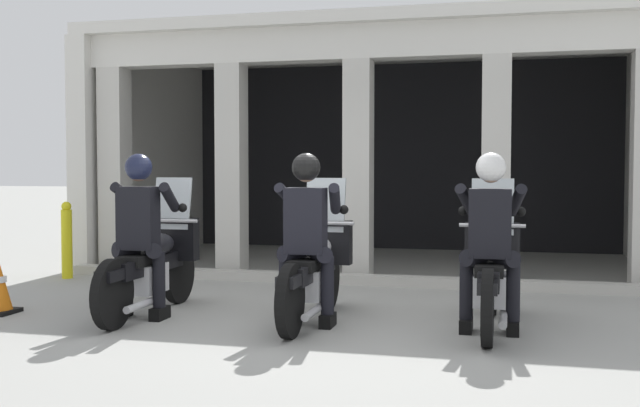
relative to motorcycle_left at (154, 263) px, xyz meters
The scene contains 10 objects.
ground_plane 3.49m from the motorcycle_left, 61.74° to the left, with size 80.00×80.00×0.00m, color #999993.
station_building 5.44m from the motorcycle_left, 73.11° to the left, with size 8.09×4.42×3.43m.
kerb_strip 2.81m from the motorcycle_left, 56.98° to the left, with size 7.59×0.24×0.12m, color #B7B5AD.
motorcycle_left is the anchor object (origin of this frame).
police_officer_left 0.52m from the motorcycle_left, 90.26° to the right, with size 0.63×0.61×1.58m.
motorcycle_center 1.64m from the motorcycle_left, ahead, with size 0.62×2.04×1.35m.
police_officer_center 1.71m from the motorcycle_left, ahead, with size 0.63×0.61×1.58m.
motorcycle_right 3.28m from the motorcycle_left, ahead, with size 0.62×2.04×1.35m.
police_officer_right 3.31m from the motorcycle_left, ahead, with size 0.63×0.61×1.58m.
bollard_kerbside 2.90m from the motorcycle_left, 138.90° to the left, with size 0.14×0.14×1.01m.
Camera 1 is at (1.82, -7.02, 1.46)m, focal length 43.11 mm.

